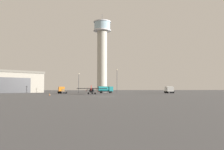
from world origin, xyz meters
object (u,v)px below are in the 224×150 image
object	(u,v)px
traffic_cone_near_left	(50,94)
control_tower	(102,51)
truck_fuel_tanker_teal	(105,89)
truck_flatbed_orange	(62,90)
light_post_north	(117,79)
light_post_east	(79,81)
airplane_black	(92,90)
truck_box_white	(169,89)

from	to	relation	value
traffic_cone_near_left	control_tower	bearing A→B (deg)	72.84
control_tower	truck_fuel_tanker_teal	world-z (taller)	control_tower
truck_fuel_tanker_teal	truck_flatbed_orange	world-z (taller)	truck_fuel_tanker_teal
truck_flatbed_orange	light_post_north	bearing A→B (deg)	-88.43
light_post_east	airplane_black	bearing A→B (deg)	-75.65
truck_flatbed_orange	light_post_east	world-z (taller)	light_post_east
control_tower	airplane_black	xyz separation A→B (m)	(-5.81, -44.74, -20.65)
truck_box_white	traffic_cone_near_left	xyz separation A→B (m)	(-43.66, -26.60, -1.29)
truck_fuel_tanker_teal	light_post_east	world-z (taller)	light_post_east
light_post_east	light_post_north	xyz separation A→B (m)	(16.32, -1.03, 0.94)
light_post_north	airplane_black	bearing A→B (deg)	-118.72
airplane_black	truck_box_white	bearing A→B (deg)	-62.39
control_tower	light_post_east	size ratio (longest dim) A/B	4.95
control_tower	truck_flatbed_orange	distance (m)	42.35
control_tower	truck_fuel_tanker_teal	bearing A→B (deg)	-90.07
truck_box_white	truck_flatbed_orange	size ratio (longest dim) A/B	0.97
airplane_black	truck_box_white	size ratio (longest dim) A/B	1.80
control_tower	truck_flatbed_orange	bearing A→B (deg)	-117.75
airplane_black	truck_fuel_tanker_teal	bearing A→B (deg)	-13.89
truck_flatbed_orange	light_post_north	size ratio (longest dim) A/B	0.58
truck_flatbed_orange	light_post_east	distance (m)	11.39
truck_fuel_tanker_teal	truck_box_white	world-z (taller)	truck_fuel_tanker_teal
truck_fuel_tanker_teal	light_post_north	distance (m)	7.20
truck_flatbed_orange	traffic_cone_near_left	bearing A→B (deg)	160.61
truck_box_white	traffic_cone_near_left	distance (m)	51.14
light_post_north	truck_box_white	bearing A→B (deg)	-17.20
truck_fuel_tanker_teal	light_post_east	size ratio (longest dim) A/B	0.77
airplane_black	light_post_north	distance (m)	23.23
truck_fuel_tanker_teal	traffic_cone_near_left	xyz separation A→B (m)	(-17.80, -30.52, -1.31)
light_post_north	traffic_cone_near_left	bearing A→B (deg)	-124.83
airplane_black	truck_fuel_tanker_teal	world-z (taller)	airplane_black
light_post_north	traffic_cone_near_left	distance (m)	40.61
truck_box_white	truck_flatbed_orange	xyz separation A→B (m)	(-43.00, -1.49, -0.35)
light_post_east	light_post_north	size ratio (longest dim) A/B	0.82
truck_fuel_tanker_teal	control_tower	bearing A→B (deg)	76.53
truck_box_white	light_post_east	world-z (taller)	light_post_east
control_tower	light_post_north	distance (m)	29.97
airplane_black	traffic_cone_near_left	bearing A→B (deg)	141.69
control_tower	truck_box_white	distance (m)	45.35
truck_box_white	light_post_north	size ratio (longest dim) A/B	0.56
control_tower	light_post_north	xyz separation A→B (m)	(5.14, -24.76, -16.09)
airplane_black	light_post_east	distance (m)	21.98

